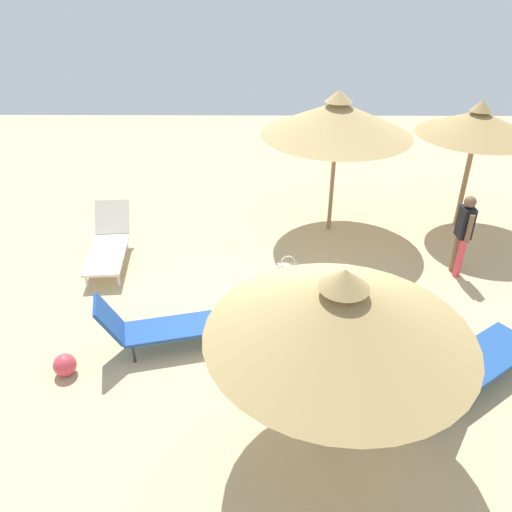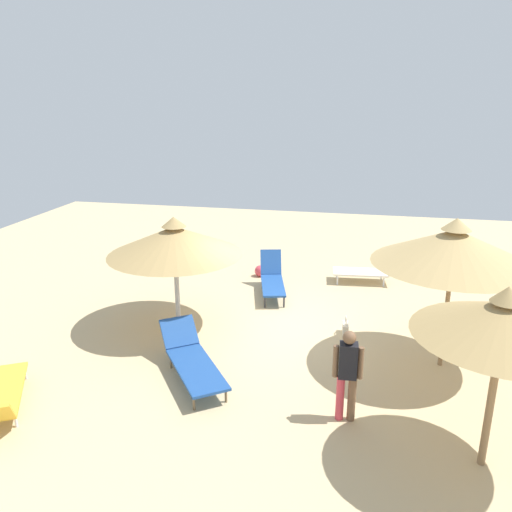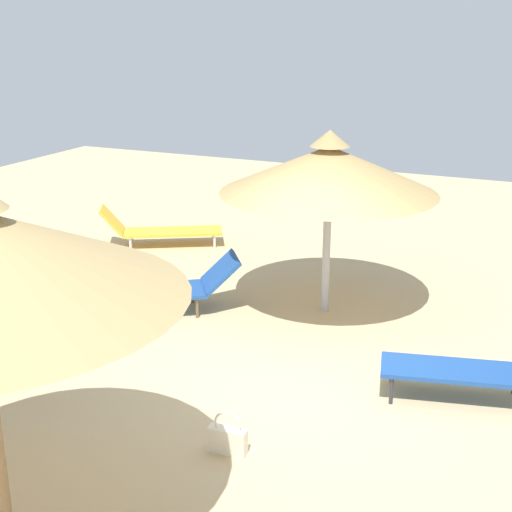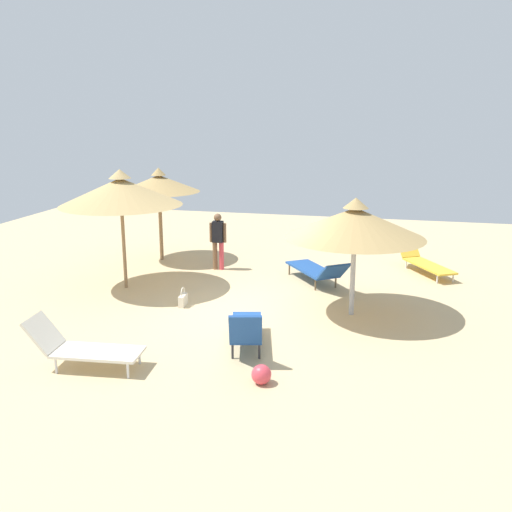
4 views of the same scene
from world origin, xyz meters
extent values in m
cube|color=tan|center=(0.00, 0.00, -0.05)|extent=(24.00, 24.00, 0.10)
cylinder|color=olive|center=(-3.54, 1.01, 1.20)|extent=(0.08, 0.08, 2.39)
cone|color=tan|center=(-3.54, 1.01, 2.40)|extent=(2.95, 2.95, 0.65)
cone|color=tan|center=(-3.54, 1.01, 2.83)|extent=(0.53, 0.53, 0.22)
cylinder|color=#B2B2B7|center=(2.07, 0.38, 1.01)|extent=(0.11, 0.11, 2.01)
cone|color=tan|center=(2.07, 0.38, 2.02)|extent=(2.94, 2.94, 0.63)
cone|color=tan|center=(2.07, 0.38, 2.43)|extent=(0.53, 0.53, 0.22)
cylinder|color=olive|center=(-3.75, 3.82, 1.19)|extent=(0.11, 0.11, 2.39)
cone|color=tan|center=(-3.75, 3.82, 2.26)|extent=(2.35, 2.35, 0.48)
cone|color=tan|center=(-3.75, 3.82, 2.60)|extent=(0.42, 0.42, 0.22)
cube|color=#1E478C|center=(0.88, 2.66, 0.31)|extent=(1.58, 1.84, 0.05)
cylinder|color=brown|center=(0.22, 3.10, 0.14)|extent=(0.04, 0.04, 0.29)
cylinder|color=brown|center=(0.68, 3.43, 0.14)|extent=(0.04, 0.04, 0.29)
cylinder|color=brown|center=(1.08, 1.89, 0.14)|extent=(0.04, 0.04, 0.29)
cylinder|color=brown|center=(1.55, 2.22, 0.14)|extent=(0.04, 0.04, 0.29)
cube|color=#1E478C|center=(1.53, 1.75, 0.55)|extent=(0.84, 0.80, 0.46)
cube|color=silver|center=(-1.93, -3.34, 0.30)|extent=(1.55, 0.80, 0.05)
cylinder|color=silver|center=(-1.33, -3.00, 0.14)|extent=(0.04, 0.04, 0.27)
cylinder|color=silver|center=(-1.28, -3.56, 0.14)|extent=(0.04, 0.04, 0.27)
cylinder|color=silver|center=(-2.58, -3.11, 0.14)|extent=(0.04, 0.04, 0.27)
cylinder|color=silver|center=(-2.53, -3.67, 0.14)|extent=(0.04, 0.04, 0.27)
cube|color=silver|center=(-2.89, -3.42, 0.59)|extent=(0.52, 0.71, 0.57)
cube|color=gold|center=(3.86, 3.91, 0.26)|extent=(1.37, 1.82, 0.05)
cylinder|color=silver|center=(4.44, 3.38, 0.12)|extent=(0.04, 0.04, 0.23)
cylinder|color=silver|center=(4.03, 3.15, 0.12)|extent=(0.04, 0.04, 0.23)
cylinder|color=silver|center=(3.69, 4.67, 0.12)|extent=(0.04, 0.04, 0.23)
cylinder|color=silver|center=(3.29, 4.44, 0.12)|extent=(0.04, 0.04, 0.23)
cube|color=gold|center=(3.33, 4.84, 0.50)|extent=(0.68, 0.63, 0.47)
cube|color=#1E478C|center=(0.26, -1.72, 0.33)|extent=(0.92, 1.66, 0.05)
cylinder|color=#2D2D33|center=(-0.13, -1.13, 0.15)|extent=(0.04, 0.04, 0.31)
cylinder|color=#2D2D33|center=(0.34, -1.02, 0.15)|extent=(0.04, 0.04, 0.31)
cylinder|color=#2D2D33|center=(0.18, -2.42, 0.15)|extent=(0.04, 0.04, 0.31)
cylinder|color=#2D2D33|center=(0.65, -2.31, 0.15)|extent=(0.04, 0.04, 0.31)
cube|color=#1E478C|center=(0.48, -2.64, 0.66)|extent=(0.63, 0.48, 0.63)
cylinder|color=#D83F4C|center=(-1.70, 3.17, 0.39)|extent=(0.13, 0.13, 0.78)
cylinder|color=brown|center=(-1.89, 3.16, 0.39)|extent=(0.13, 0.13, 0.78)
cube|color=black|center=(-1.79, 3.16, 1.07)|extent=(0.29, 0.23, 0.58)
sphere|color=brown|center=(-1.79, 3.16, 1.46)|extent=(0.21, 0.21, 0.21)
cylinder|color=brown|center=(-1.60, 3.17, 1.04)|extent=(0.09, 0.09, 0.54)
cylinder|color=brown|center=(-1.99, 3.15, 1.04)|extent=(0.09, 0.09, 0.54)
cube|color=beige|center=(-1.67, 0.05, 0.13)|extent=(0.15, 0.38, 0.25)
torus|color=beige|center=(-1.67, 0.05, 0.30)|extent=(0.04, 0.27, 0.27)
sphere|color=#D83F4C|center=(0.90, -3.24, 0.16)|extent=(0.33, 0.33, 0.33)
camera|label=1|loc=(6.43, -0.48, 5.34)|focal=36.72mm
camera|label=2|loc=(-1.84, 10.36, 5.02)|focal=35.62mm
camera|label=3|loc=(-7.03, -2.67, 3.93)|focal=51.10mm
camera|label=4|loc=(2.76, -11.41, 4.27)|focal=39.89mm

